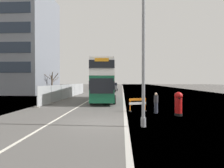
% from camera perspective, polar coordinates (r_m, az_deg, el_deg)
% --- Properties ---
extents(ground, '(140.00, 280.00, 0.10)m').
position_cam_1_polar(ground, '(11.42, -0.82, -11.96)').
color(ground, '#565451').
extents(double_decker_bus, '(3.19, 11.23, 4.86)m').
position_cam_1_polar(double_decker_bus, '(23.35, -2.47, 1.12)').
color(double_decker_bus, '#145638').
rests_on(double_decker_bus, ground).
extents(lamppost_foreground, '(0.29, 0.70, 8.42)m').
position_cam_1_polar(lamppost_foreground, '(10.32, 9.64, 9.14)').
color(lamppost_foreground, gray).
rests_on(lamppost_foreground, ground).
extents(red_pillar_postbox, '(0.58, 0.58, 1.72)m').
position_cam_1_polar(red_pillar_postbox, '(14.25, 19.71, -5.40)').
color(red_pillar_postbox, black).
rests_on(red_pillar_postbox, ground).
extents(roadworks_barrier, '(1.52, 0.84, 1.08)m').
position_cam_1_polar(roadworks_barrier, '(15.54, 7.87, -5.91)').
color(roadworks_barrier, orange).
rests_on(roadworks_barrier, ground).
extents(construction_site_fence, '(0.44, 20.60, 2.07)m').
position_cam_1_polar(construction_site_fence, '(28.19, -13.18, -2.18)').
color(construction_site_fence, '#A8AAAD').
rests_on(construction_site_fence, ground).
extents(car_oncoming_near, '(1.99, 4.08, 2.20)m').
position_cam_1_polar(car_oncoming_near, '(42.14, -0.26, -1.07)').
color(car_oncoming_near, black).
rests_on(car_oncoming_near, ground).
extents(car_receding_mid, '(2.01, 4.14, 2.07)m').
position_cam_1_polar(car_receding_mid, '(48.80, 0.57, -0.89)').
color(car_receding_mid, gray).
rests_on(car_receding_mid, ground).
extents(car_receding_far, '(2.04, 3.84, 2.12)m').
position_cam_1_polar(car_receding_far, '(58.78, -1.97, -0.56)').
color(car_receding_far, silver).
rests_on(car_receding_far, ground).
extents(car_far_side, '(2.00, 4.32, 2.31)m').
position_cam_1_polar(car_far_side, '(65.94, -1.52, -0.33)').
color(car_far_side, silver).
rests_on(car_far_side, ground).
extents(bare_tree_far_verge_near, '(2.56, 2.72, 4.22)m').
position_cam_1_polar(bare_tree_far_verge_near, '(37.82, -17.92, 0.48)').
color(bare_tree_far_verge_near, '#4C3D2D').
rests_on(bare_tree_far_verge_near, ground).
extents(pedestrian_at_kerb, '(0.34, 0.34, 1.60)m').
position_cam_1_polar(pedestrian_at_kerb, '(14.84, 13.36, -5.67)').
color(pedestrian_at_kerb, '#2D3342').
rests_on(pedestrian_at_kerb, ground).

